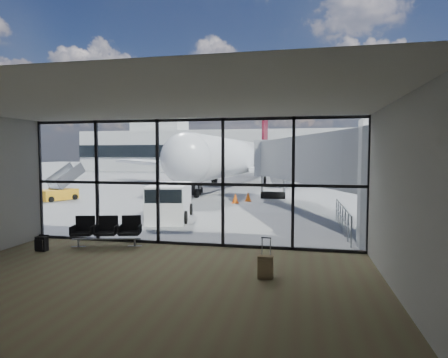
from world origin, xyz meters
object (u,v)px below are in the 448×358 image
(airliner, at_px, (240,158))
(service_van, at_px, (170,201))
(backpack, at_px, (42,244))
(mobile_stairs, at_px, (58,193))
(belt_loader, at_px, (193,187))
(seating_row, at_px, (107,229))
(suitcase, at_px, (265,267))

(airliner, xyz_separation_m, service_van, (0.16, -23.75, -2.02))
(backpack, distance_m, mobile_stairs, 15.36)
(airliner, relative_size, belt_loader, 9.68)
(belt_loader, distance_m, mobile_stairs, 10.29)
(seating_row, xyz_separation_m, suitcase, (5.82, -2.47, -0.26))
(backpack, relative_size, airliner, 0.01)
(airliner, relative_size, service_van, 8.59)
(seating_row, bearing_deg, airliner, 75.36)
(service_van, height_order, mobile_stairs, mobile_stairs)
(suitcase, height_order, service_van, service_van)
(mobile_stairs, bearing_deg, seating_row, -26.55)
(seating_row, bearing_deg, backpack, -161.79)
(seating_row, bearing_deg, mobile_stairs, 116.91)
(airliner, height_order, belt_loader, airliner)
(backpack, distance_m, belt_loader, 19.05)
(airliner, bearing_deg, belt_loader, -96.44)
(suitcase, relative_size, mobile_stairs, 0.32)
(seating_row, xyz_separation_m, mobile_stairs, (-10.25, 11.68, -0.07))
(backpack, xyz_separation_m, suitcase, (7.60, -1.33, 0.06))
(service_van, relative_size, belt_loader, 1.13)
(airliner, bearing_deg, seating_row, -85.88)
(seating_row, distance_m, mobile_stairs, 15.54)
(suitcase, bearing_deg, seating_row, 159.13)
(backpack, xyz_separation_m, airliner, (1.93, 30.52, 2.66))
(seating_row, distance_m, airliner, 29.48)
(suitcase, distance_m, mobile_stairs, 21.41)
(seating_row, height_order, service_van, service_van)
(airliner, height_order, service_van, airliner)
(seating_row, distance_m, service_van, 5.65)
(service_van, bearing_deg, mobile_stairs, 139.04)
(seating_row, height_order, suitcase, suitcase)
(service_van, bearing_deg, suitcase, -66.91)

